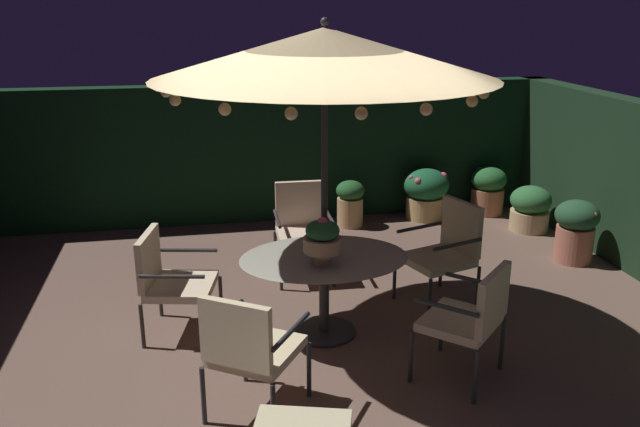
# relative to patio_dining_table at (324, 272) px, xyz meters

# --- Properties ---
(ground_plane) EXTENTS (8.03, 7.74, 0.02)m
(ground_plane) POSITION_rel_patio_dining_table_xyz_m (-0.16, -0.29, -0.60)
(ground_plane) COLOR brown
(hedge_backdrop_rear) EXTENTS (8.03, 0.30, 1.84)m
(hedge_backdrop_rear) POSITION_rel_patio_dining_table_xyz_m (-0.16, 3.42, 0.33)
(hedge_backdrop_rear) COLOR black
(hedge_backdrop_rear) RESTS_ON ground_plane
(patio_dining_table) EXTENTS (1.49, 1.14, 0.75)m
(patio_dining_table) POSITION_rel_patio_dining_table_xyz_m (0.00, 0.00, 0.00)
(patio_dining_table) COLOR #2D2E2F
(patio_dining_table) RESTS_ON ground_plane
(patio_umbrella) EXTENTS (2.79, 2.79, 2.75)m
(patio_umbrella) POSITION_rel_patio_dining_table_xyz_m (-0.00, -0.00, 1.88)
(patio_umbrella) COLOR #2E2C33
(patio_umbrella) RESTS_ON ground_plane
(centerpiece_planter) EXTENTS (0.32, 0.32, 0.42)m
(centerpiece_planter) POSITION_rel_patio_dining_table_xyz_m (-0.05, -0.20, 0.39)
(centerpiece_planter) COLOR tan
(centerpiece_planter) RESTS_ON patio_dining_table
(patio_chair_north) EXTENTS (0.83, 0.84, 1.00)m
(patio_chair_north) POSITION_rel_patio_dining_table_xyz_m (-0.76, -1.15, -0.01)
(patio_chair_north) COLOR #2C2C32
(patio_chair_north) RESTS_ON ground_plane
(patio_chair_northeast) EXTENTS (0.82, 0.82, 0.96)m
(patio_chair_northeast) POSITION_rel_patio_dining_table_xyz_m (0.97, -0.96, -0.03)
(patio_chair_northeast) COLOR #2A3230
(patio_chair_northeast) RESTS_ON ground_plane
(patio_chair_east) EXTENTS (0.78, 0.76, 1.02)m
(patio_chair_east) POSITION_rel_patio_dining_table_xyz_m (1.31, 0.44, -0.02)
(patio_chair_east) COLOR #303232
(patio_chair_east) RESTS_ON ground_plane
(patio_chair_southeast) EXTENTS (0.61, 0.62, 1.01)m
(patio_chair_southeast) POSITION_rel_patio_dining_table_xyz_m (0.03, 1.38, -0.01)
(patio_chair_southeast) COLOR #322C2E
(patio_chair_southeast) RESTS_ON ground_plane
(patio_chair_south) EXTENTS (0.73, 0.75, 0.94)m
(patio_chair_south) POSITION_rel_patio_dining_table_xyz_m (-1.35, 0.29, -0.05)
(patio_chair_south) COLOR #2F2C2B
(patio_chair_south) RESTS_ON ground_plane
(potted_plant_left_near) EXTENTS (0.50, 0.50, 0.67)m
(potted_plant_left_near) POSITION_rel_patio_dining_table_xyz_m (2.95, 3.04, -0.24)
(potted_plant_left_near) COLOR #AA6A46
(potted_plant_left_near) RESTS_ON ground_plane
(potted_plant_front_corner) EXTENTS (0.50, 0.50, 0.73)m
(potted_plant_front_corner) POSITION_rel_patio_dining_table_xyz_m (3.17, 1.16, -0.20)
(potted_plant_front_corner) COLOR #AF6551
(potted_plant_front_corner) RESTS_ON ground_plane
(potted_plant_right_near) EXTENTS (0.63, 0.63, 0.70)m
(potted_plant_right_near) POSITION_rel_patio_dining_table_xyz_m (2.01, 3.00, -0.21)
(potted_plant_right_near) COLOR tan
(potted_plant_right_near) RESTS_ON ground_plane
(potted_plant_left_far) EXTENTS (0.53, 0.53, 0.59)m
(potted_plant_left_far) POSITION_rel_patio_dining_table_xyz_m (3.20, 2.27, -0.29)
(potted_plant_left_far) COLOR tan
(potted_plant_left_far) RESTS_ON ground_plane
(potted_plant_back_left) EXTENTS (0.38, 0.38, 0.62)m
(potted_plant_back_left) POSITION_rel_patio_dining_table_xyz_m (0.92, 2.87, -0.26)
(potted_plant_back_left) COLOR tan
(potted_plant_back_left) RESTS_ON ground_plane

